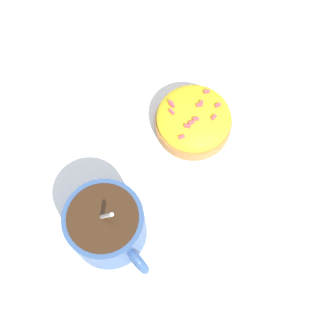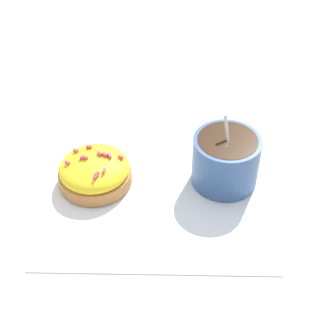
% 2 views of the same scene
% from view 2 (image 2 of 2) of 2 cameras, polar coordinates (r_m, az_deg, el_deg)
% --- Properties ---
extents(ground_plane, '(3.00, 3.00, 0.00)m').
position_cam_2_polar(ground_plane, '(0.60, -1.21, -1.93)').
color(ground_plane, silver).
extents(paper_napkin, '(0.28, 0.28, 0.00)m').
position_cam_2_polar(paper_napkin, '(0.60, -1.22, -1.83)').
color(paper_napkin, white).
rests_on(paper_napkin, ground_plane).
extents(coffee_cup, '(0.08, 0.11, 0.09)m').
position_cam_2_polar(coffee_cup, '(0.58, 7.07, 1.27)').
color(coffee_cup, '#335184').
rests_on(coffee_cup, paper_napkin).
extents(frosted_pastry, '(0.09, 0.09, 0.04)m').
position_cam_2_polar(frosted_pastry, '(0.59, -8.90, -0.24)').
color(frosted_pastry, '#B2753D').
rests_on(frosted_pastry, paper_napkin).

